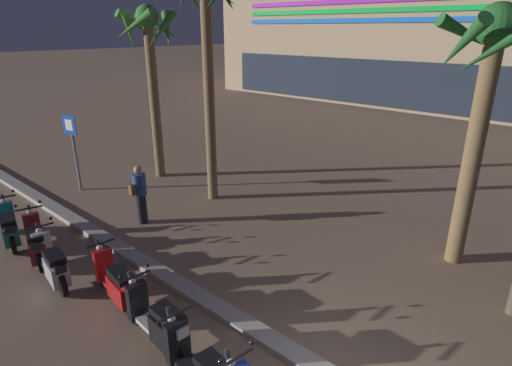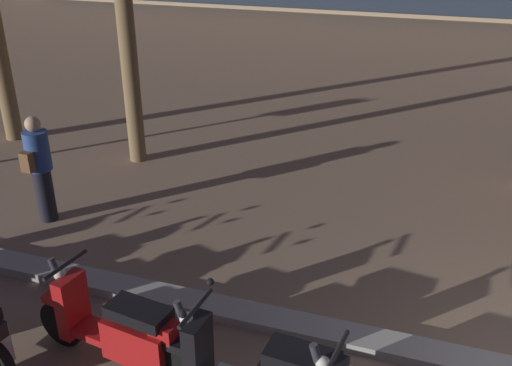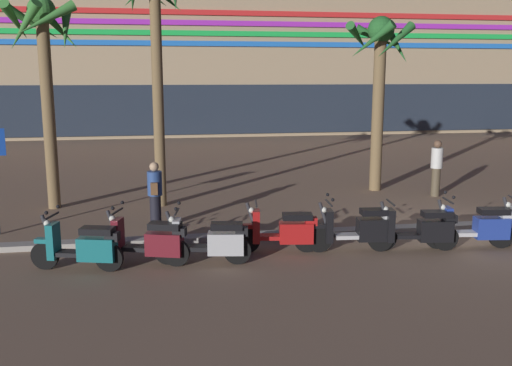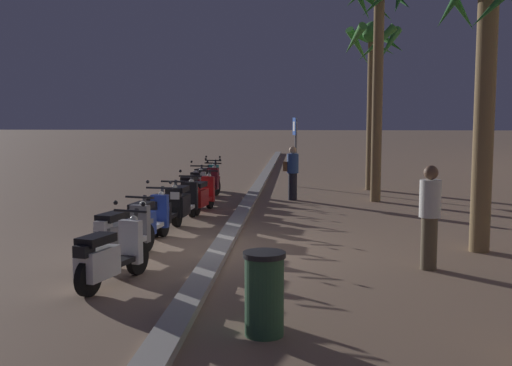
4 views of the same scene
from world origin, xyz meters
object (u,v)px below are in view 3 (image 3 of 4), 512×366
at_px(scooter_black_far_back, 421,229).
at_px(pedestrian_by_palm_tree, 436,167).
at_px(scooter_teal_last_in_row, 83,247).
at_px(scooter_silver_gap_after_mid, 210,242).
at_px(palm_tree_far_corner, 156,26).
at_px(palm_tree_by_mall_entrance, 380,64).
at_px(scooter_red_mid_front, 283,231).
at_px(scooter_blue_mid_rear, 477,227).
at_px(scooter_black_second_in_line, 360,229).
at_px(pedestrian_strolling_near_curb, 155,194).
at_px(scooter_maroon_mid_centre, 150,242).
at_px(palm_tree_mid_walkway, 43,51).

height_order(scooter_black_far_back, pedestrian_by_palm_tree, pedestrian_by_palm_tree).
relative_size(scooter_teal_last_in_row, scooter_silver_gap_after_mid, 0.93).
distance_m(palm_tree_far_corner, palm_tree_by_mall_entrance, 6.78).
distance_m(scooter_red_mid_front, scooter_blue_mid_rear, 4.04).
xyz_separation_m(scooter_teal_last_in_row, scooter_black_second_in_line, (5.41, 0.29, 0.02)).
relative_size(scooter_teal_last_in_row, pedestrian_by_palm_tree, 1.02).
distance_m(scooter_teal_last_in_row, scooter_black_second_in_line, 5.42).
height_order(scooter_black_second_in_line, palm_tree_by_mall_entrance, palm_tree_by_mall_entrance).
bearing_deg(pedestrian_by_palm_tree, scooter_red_mid_front, -140.90).
xyz_separation_m(scooter_red_mid_front, pedestrian_by_palm_tree, (5.61, 4.56, 0.44)).
relative_size(scooter_teal_last_in_row, pedestrian_strolling_near_curb, 1.09).
bearing_deg(scooter_maroon_mid_centre, scooter_black_second_in_line, 2.30).
relative_size(palm_tree_far_corner, palm_tree_mid_walkway, 1.15).
distance_m(scooter_red_mid_front, palm_tree_by_mall_entrance, 7.91).
bearing_deg(scooter_teal_last_in_row, scooter_black_far_back, 0.85).
relative_size(scooter_black_far_back, pedestrian_strolling_near_curb, 1.19).
relative_size(scooter_black_second_in_line, pedestrian_strolling_near_curb, 1.19).
bearing_deg(pedestrian_strolling_near_curb, scooter_blue_mid_rear, -22.05).
height_order(scooter_silver_gap_after_mid, pedestrian_by_palm_tree, pedestrian_by_palm_tree).
bearing_deg(scooter_black_far_back, scooter_red_mid_front, 172.48).
distance_m(scooter_black_far_back, palm_tree_mid_walkway, 10.33).
height_order(scooter_red_mid_front, pedestrian_strolling_near_curb, pedestrian_strolling_near_curb).
height_order(scooter_teal_last_in_row, scooter_blue_mid_rear, same).
height_order(scooter_blue_mid_rear, palm_tree_far_corner, palm_tree_far_corner).
distance_m(scooter_blue_mid_rear, palm_tree_far_corner, 9.30).
xyz_separation_m(scooter_silver_gap_after_mid, pedestrian_by_palm_tree, (7.14, 5.05, 0.44)).
bearing_deg(scooter_black_second_in_line, scooter_silver_gap_after_mid, -174.17).
bearing_deg(scooter_black_far_back, scooter_maroon_mid_centre, 179.82).
bearing_deg(scooter_red_mid_front, pedestrian_by_palm_tree, 39.10).
bearing_deg(pedestrian_by_palm_tree, scooter_teal_last_in_row, -152.04).
relative_size(scooter_blue_mid_rear, palm_tree_by_mall_entrance, 0.35).
relative_size(scooter_teal_last_in_row, palm_tree_by_mall_entrance, 0.32).
bearing_deg(scooter_black_far_back, palm_tree_far_corner, 136.08).
bearing_deg(scooter_maroon_mid_centre, pedestrian_strolling_near_curb, 87.98).
bearing_deg(scooter_black_second_in_line, pedestrian_strolling_near_curb, 149.28).
bearing_deg(scooter_maroon_mid_centre, scooter_red_mid_front, 7.51).
distance_m(scooter_black_second_in_line, scooter_blue_mid_rear, 2.48).
xyz_separation_m(scooter_teal_last_in_row, scooter_red_mid_front, (3.86, 0.47, -0.01)).
bearing_deg(pedestrian_by_palm_tree, palm_tree_mid_walkway, 178.46).
bearing_deg(scooter_teal_last_in_row, scooter_black_second_in_line, 3.02).
distance_m(scooter_maroon_mid_centre, pedestrian_by_palm_tree, 9.63).
relative_size(palm_tree_mid_walkway, pedestrian_strolling_near_curb, 3.50).
bearing_deg(scooter_red_mid_front, scooter_black_far_back, -7.52).
bearing_deg(pedestrian_strolling_near_curb, palm_tree_mid_walkway, 136.77).
height_order(scooter_maroon_mid_centre, scooter_black_second_in_line, same).
bearing_deg(scooter_blue_mid_rear, pedestrian_strolling_near_curb, 157.95).
relative_size(scooter_red_mid_front, palm_tree_by_mall_entrance, 0.33).
xyz_separation_m(scooter_teal_last_in_row, scooter_silver_gap_after_mid, (2.33, -0.03, -0.01)).
relative_size(scooter_red_mid_front, scooter_black_second_in_line, 0.93).
height_order(scooter_black_second_in_line, palm_tree_far_corner, palm_tree_far_corner).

